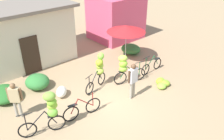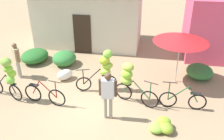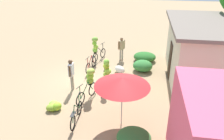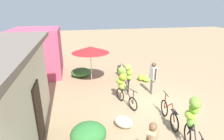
% 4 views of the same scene
% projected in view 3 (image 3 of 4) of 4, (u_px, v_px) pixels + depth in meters
% --- Properties ---
extents(ground_plane, '(60.00, 60.00, 0.00)m').
position_uv_depth(ground_plane, '(85.00, 83.00, 12.12)').
color(ground_plane, '#9D815E').
extents(building_low, '(6.02, 3.34, 3.21)m').
position_uv_depth(building_low, '(199.00, 51.00, 11.92)').
color(building_low, beige).
rests_on(building_low, ground).
extents(hedge_bush_front_left, '(1.24, 1.46, 0.57)m').
position_uv_depth(hedge_bush_front_left, '(145.00, 57.00, 14.69)').
color(hedge_bush_front_left, '#286727').
rests_on(hedge_bush_front_left, ground).
extents(hedge_bush_front_right, '(1.08, 1.17, 0.66)m').
position_uv_depth(hedge_bush_front_right, '(143.00, 66.00, 13.33)').
color(hedge_bush_front_right, '#327835').
rests_on(hedge_bush_front_right, ground).
extents(hedge_bush_mid, '(1.10, 1.25, 0.54)m').
position_uv_depth(hedge_bush_mid, '(134.00, 138.00, 7.97)').
color(hedge_bush_mid, '#346F34').
rests_on(hedge_bush_mid, ground).
extents(market_umbrella, '(2.12, 2.12, 2.13)m').
position_uv_depth(market_umbrella, '(122.00, 82.00, 8.22)').
color(market_umbrella, beige).
rests_on(market_umbrella, ground).
extents(bicycle_leftmost, '(1.58, 0.72, 1.71)m').
position_uv_depth(bicycle_leftmost, '(96.00, 47.00, 14.26)').
color(bicycle_leftmost, black).
rests_on(bicycle_leftmost, ground).
extents(bicycle_near_pile, '(1.62, 0.28, 1.00)m').
position_uv_depth(bicycle_near_pile, '(91.00, 65.00, 13.38)').
color(bicycle_near_pile, black).
rests_on(bicycle_near_pile, ground).
extents(bicycle_center_loaded, '(1.53, 0.70, 1.68)m').
position_uv_depth(bicycle_center_loaded, '(106.00, 71.00, 11.27)').
color(bicycle_center_loaded, black).
rests_on(bicycle_center_loaded, ground).
extents(bicycle_by_shop, '(1.60, 0.71, 1.51)m').
position_uv_depth(bicycle_by_shop, '(89.00, 81.00, 10.45)').
color(bicycle_by_shop, black).
rests_on(bicycle_by_shop, ground).
extents(bicycle_rightmost, '(1.61, 0.15, 1.02)m').
position_uv_depth(bicycle_rightmost, '(76.00, 114.00, 9.07)').
color(bicycle_rightmost, black).
rests_on(bicycle_rightmost, ground).
extents(banana_pile_on_ground, '(0.91, 0.78, 0.36)m').
position_uv_depth(banana_pile_on_ground, '(54.00, 106.00, 9.90)').
color(banana_pile_on_ground, '#85B83A').
rests_on(banana_pile_on_ground, ground).
extents(produce_sack, '(0.79, 0.82, 0.44)m').
position_uv_depth(produce_sack, '(120.00, 69.00, 13.12)').
color(produce_sack, silver).
rests_on(produce_sack, ground).
extents(person_vendor, '(0.45, 0.42, 1.55)m').
position_uv_depth(person_vendor, '(122.00, 46.00, 14.58)').
color(person_vendor, gray).
rests_on(person_vendor, ground).
extents(person_bystander, '(0.58, 0.22, 1.68)m').
position_uv_depth(person_bystander, '(71.00, 72.00, 11.05)').
color(person_bystander, gray).
rests_on(person_bystander, ground).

